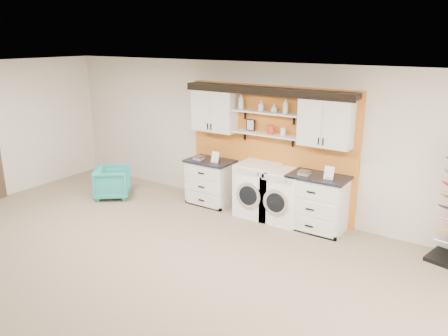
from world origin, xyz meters
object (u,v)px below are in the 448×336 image
Objects in this scene: washer at (258,190)px; dryer at (284,196)px; armchair at (113,182)px; base_cabinet_right at (317,203)px; base_cabinet_left at (211,182)px.

dryer is (0.55, 0.00, -0.02)m from washer.
dryer is at bearing -115.01° from armchair.
washer is (-1.18, -0.00, 0.01)m from base_cabinet_right.
base_cabinet_right is (2.26, -0.00, 0.04)m from base_cabinet_left.
base_cabinet_left is 0.92× the size of base_cabinet_right.
base_cabinet_right reaches higher than armchair.
base_cabinet_right is 1.43× the size of armchair.
base_cabinet_left is 0.96× the size of dryer.
base_cabinet_left is 1.08m from washer.
base_cabinet_left is 2.26m from base_cabinet_right.
base_cabinet_right is 1.18m from washer.
base_cabinet_right is at bearing 0.16° from washer.
base_cabinet_left reaches higher than armchair.
base_cabinet_left is 1.32× the size of armchair.
armchair is (-1.90, -0.85, -0.13)m from base_cabinet_left.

